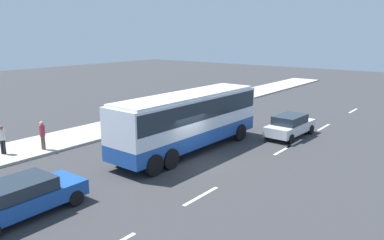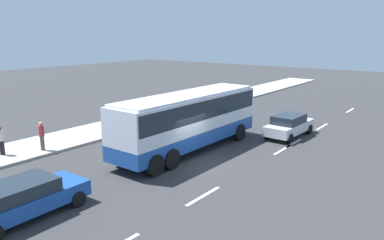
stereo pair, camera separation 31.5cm
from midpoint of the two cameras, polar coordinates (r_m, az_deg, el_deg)
ground_plane at (r=20.66m, az=-0.38°, el=-6.34°), size 120.00×120.00×0.00m
sidewalk_curb at (r=26.99m, az=-16.07°, el=-2.03°), size 80.00×4.00×0.15m
lane_centreline at (r=21.16m, az=10.54°, el=-6.08°), size 36.76×0.16×0.01m
coach_bus at (r=21.92m, az=-0.89°, el=0.63°), size 10.85×2.84×3.46m
car_blue_saloon at (r=15.88m, az=-24.83°, el=-10.73°), size 4.72×2.06×1.46m
car_silver_hatch at (r=26.18m, az=14.27°, el=-0.74°), size 4.52×1.97×1.52m
pedestrian_near_curb at (r=23.59m, az=-22.34°, el=-1.98°), size 0.32×0.32×1.72m
pedestrian_at_crossing at (r=23.65m, az=-27.48°, el=-2.52°), size 0.32×0.32×1.67m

